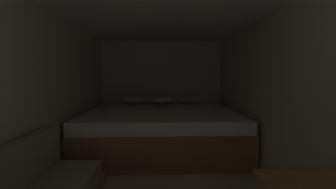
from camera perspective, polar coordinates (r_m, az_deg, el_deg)
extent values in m
cube|color=beige|center=(4.76, -1.77, 1.94)|extent=(2.77, 0.05, 2.06)
cube|color=beige|center=(2.59, -33.31, -1.56)|extent=(0.05, 5.07, 2.06)
cube|color=beige|center=(2.60, 29.88, -1.38)|extent=(0.05, 5.07, 2.06)
cube|color=olive|center=(3.82, -1.71, -10.75)|extent=(2.55, 2.02, 0.50)
cube|color=white|center=(3.74, -1.73, -5.68)|extent=(2.51, 1.98, 0.18)
ellipsoid|color=white|center=(4.54, -9.02, -1.57)|extent=(0.48, 0.31, 0.17)
ellipsoid|color=white|center=(4.54, 5.50, -1.53)|extent=(0.48, 0.31, 0.17)
ellipsoid|color=white|center=(4.51, -1.76, -1.56)|extent=(0.48, 0.31, 0.17)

